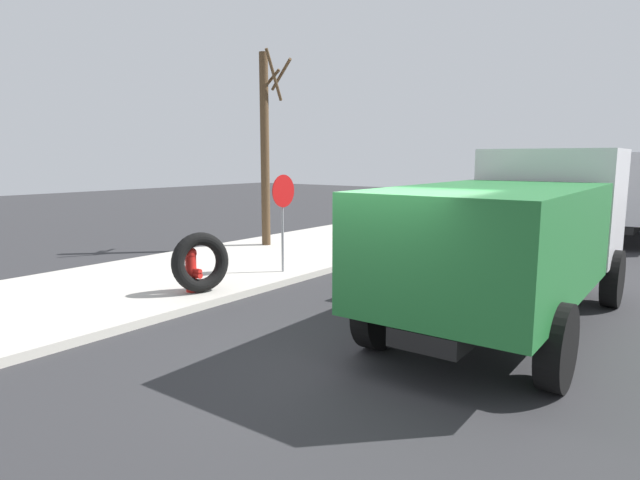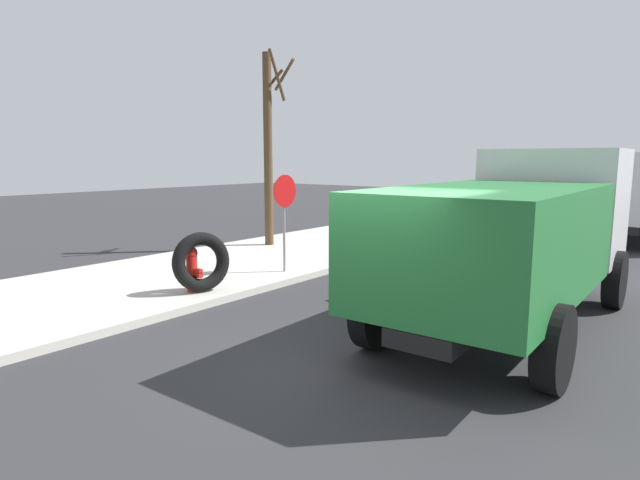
{
  "view_description": "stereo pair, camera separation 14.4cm",
  "coord_description": "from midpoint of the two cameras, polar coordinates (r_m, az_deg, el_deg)",
  "views": [
    {
      "loc": [
        -5.85,
        -3.56,
        2.82
      ],
      "look_at": [
        2.02,
        2.41,
        1.29
      ],
      "focal_mm": 29.72,
      "sensor_mm": 36.0,
      "label": 1
    },
    {
      "loc": [
        -5.77,
        -3.67,
        2.82
      ],
      "look_at": [
        2.02,
        2.41,
        1.29
      ],
      "focal_mm": 29.72,
      "sensor_mm": 36.0,
      "label": 2
    }
  ],
  "objects": [
    {
      "name": "dump_truck_gray",
      "position": [
        21.53,
        30.77,
        4.33
      ],
      "size": [
        7.06,
        2.93,
        3.0
      ],
      "color": "slate",
      "rests_on": "ground"
    },
    {
      "name": "fire_hydrant",
      "position": [
        10.98,
        -14.06,
        -2.94
      ],
      "size": [
        0.25,
        0.57,
        0.92
      ],
      "color": "red",
      "rests_on": "sidewalk_curb"
    },
    {
      "name": "dump_truck_green",
      "position": [
        9.57,
        20.0,
        1.0
      ],
      "size": [
        7.04,
        2.9,
        3.0
      ],
      "color": "#237033",
      "rests_on": "ground"
    },
    {
      "name": "ground_plane",
      "position": [
        7.4,
        5.0,
        -13.63
      ],
      "size": [
        80.0,
        80.0,
        0.0
      ],
      "primitive_type": "plane",
      "color": "#2D2D30"
    },
    {
      "name": "sidewalk_curb",
      "position": [
        11.98,
        -22.43,
        -5.13
      ],
      "size": [
        36.0,
        5.0,
        0.15
      ],
      "primitive_type": "cube",
      "color": "#BCB7AD",
      "rests_on": "ground"
    },
    {
      "name": "stop_sign",
      "position": [
        12.43,
        -4.34,
        3.81
      ],
      "size": [
        0.76,
        0.08,
        2.3
      ],
      "color": "gray",
      "rests_on": "sidewalk_curb"
    },
    {
      "name": "loose_tire",
      "position": [
        10.88,
        -13.11,
        -2.35
      ],
      "size": [
        1.26,
        0.7,
        1.22
      ],
      "primitive_type": "torus",
      "rotation": [
        1.49,
        0.0,
        -0.3
      ],
      "color": "black",
      "rests_on": "sidewalk_curb"
    },
    {
      "name": "bare_tree",
      "position": [
        16.44,
        -6.12,
        10.1
      ],
      "size": [
        1.17,
        1.2,
        5.82
      ],
      "color": "#4C3823",
      "rests_on": "sidewalk_curb"
    }
  ]
}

